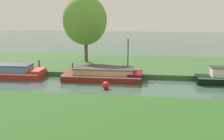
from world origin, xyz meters
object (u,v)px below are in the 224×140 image
(lamp_post, at_px, (128,49))
(channel_buoy, at_px, (106,85))
(maroon_barge, at_px, (104,75))
(mooring_post_near, at_px, (39,65))
(mooring_post_far, at_px, (73,67))
(red_cruiser, at_px, (13,72))
(willow_tree_left, at_px, (85,20))

(lamp_post, height_order, channel_buoy, lamp_post)
(lamp_post, bearing_deg, maroon_barge, -126.08)
(mooring_post_near, bearing_deg, maroon_barge, -13.78)
(maroon_barge, distance_m, mooring_post_far, 3.51)
(red_cruiser, height_order, mooring_post_far, red_cruiser)
(maroon_barge, bearing_deg, lamp_post, 53.92)
(lamp_post, xyz_separation_m, channel_buoy, (-1.31, -5.03, -2.05))
(lamp_post, relative_size, channel_buoy, 5.58)
(red_cruiser, bearing_deg, mooring_post_near, 40.59)
(maroon_barge, height_order, lamp_post, lamp_post)
(mooring_post_near, bearing_deg, mooring_post_far, 0.00)
(willow_tree_left, relative_size, mooring_post_far, 9.51)
(mooring_post_near, relative_size, mooring_post_far, 1.22)
(lamp_post, height_order, mooring_post_near, lamp_post)
(red_cruiser, distance_m, willow_tree_left, 8.96)
(channel_buoy, bearing_deg, red_cruiser, 163.81)
(lamp_post, distance_m, mooring_post_far, 5.29)
(lamp_post, distance_m, mooring_post_near, 8.35)
(red_cruiser, height_order, lamp_post, lamp_post)
(red_cruiser, xyz_separation_m, lamp_post, (9.97, 2.51, 1.84))
(willow_tree_left, distance_m, mooring_post_far, 5.91)
(red_cruiser, bearing_deg, mooring_post_far, 17.23)
(mooring_post_far, bearing_deg, mooring_post_near, 180.00)
(red_cruiser, height_order, mooring_post_near, mooring_post_near)
(maroon_barge, height_order, channel_buoy, maroon_barge)
(lamp_post, relative_size, mooring_post_near, 3.47)
(lamp_post, xyz_separation_m, mooring_post_near, (-8.16, -0.96, -1.49))
(lamp_post, relative_size, mooring_post_far, 4.23)
(willow_tree_left, relative_size, mooring_post_near, 7.80)
(maroon_barge, relative_size, mooring_post_near, 7.47)
(maroon_barge, height_order, red_cruiser, red_cruiser)
(willow_tree_left, bearing_deg, maroon_barge, -63.62)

